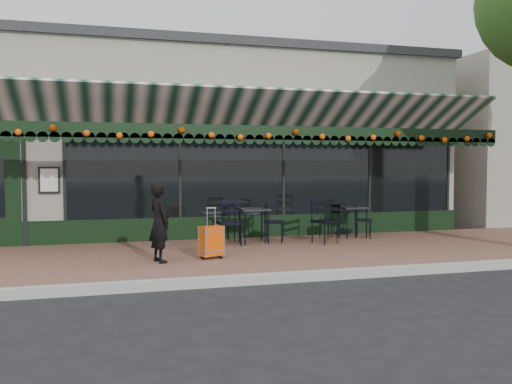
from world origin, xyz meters
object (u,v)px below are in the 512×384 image
object	(u,v)px
chair_a_left	(330,221)
chair_b_left	(224,222)
woman	(159,222)
chair_b_front	(232,223)
chair_a_right	(363,221)
suitcase	(211,242)
chair_a_front	(325,222)
chair_b_right	(274,222)
cafe_table_b	(254,212)
cafe_table_a	(352,210)

from	to	relation	value
chair_a_left	chair_b_left	distance (m)	2.41
woman	chair_b_front	distance (m)	2.27
chair_a_left	chair_a_right	bearing A→B (deg)	65.23
woman	suitcase	bearing A→B (deg)	-102.89
suitcase	chair_b_front	xyz separation A→B (m)	(0.71, 1.45, 0.15)
chair_b_left	chair_b_front	bearing A→B (deg)	-8.71
chair_a_left	chair_a_right	world-z (taller)	chair_a_right
chair_a_right	chair_b_left	world-z (taller)	chair_b_left
chair_a_right	chair_b_front	size ratio (longest dim) A/B	0.87
chair_a_right	chair_a_front	world-z (taller)	chair_a_front
woman	chair_b_right	size ratio (longest dim) A/B	1.62
woman	cafe_table_b	world-z (taller)	woman
woman	suitcase	world-z (taller)	woman
chair_a_right	chair_b_right	distance (m)	2.15
cafe_table_b	chair_b_left	xyz separation A→B (m)	(-0.54, 0.47, -0.24)
suitcase	chair_b_left	distance (m)	2.18
chair_b_front	chair_b_left	bearing A→B (deg)	103.34
chair_b_right	cafe_table_b	bearing A→B (deg)	114.20
cafe_table_b	suitcase	bearing A→B (deg)	-127.36
suitcase	cafe_table_a	size ratio (longest dim) A/B	1.28
suitcase	chair_b_right	xyz separation A→B (m)	(1.68, 1.61, 0.12)
woman	cafe_table_a	bearing A→B (deg)	-86.18
cafe_table_b	chair_b_front	world-z (taller)	chair_b_front
woman	chair_a_front	world-z (taller)	woman
chair_a_left	woman	bearing A→B (deg)	-76.25
suitcase	chair_a_front	bearing A→B (deg)	1.54
suitcase	cafe_table_b	xyz separation A→B (m)	(1.22, 1.60, 0.36)
cafe_table_b	chair_b_front	distance (m)	0.57
chair_a_front	chair_b_front	distance (m)	1.98
chair_a_right	chair_b_front	distance (m)	3.13
cafe_table_b	chair_a_left	distance (m)	1.90
cafe_table_b	chair_b_right	distance (m)	0.52
chair_a_right	chair_b_left	bearing A→B (deg)	106.31
chair_a_front	suitcase	bearing A→B (deg)	-178.49
suitcase	chair_b_left	size ratio (longest dim) A/B	1.07
chair_a_right	chair_b_left	size ratio (longest dim) A/B	0.93
suitcase	chair_b_right	bearing A→B (deg)	21.16
cafe_table_a	chair_b_front	distance (m)	2.97
chair_a_front	cafe_table_a	bearing A→B (deg)	12.37
chair_a_right	chair_b_right	bearing A→B (deg)	115.54
woman	chair_a_right	distance (m)	5.09
chair_a_right	cafe_table_b	bearing A→B (deg)	115.33
chair_a_left	chair_a_right	distance (m)	0.76
suitcase	chair_a_left	size ratio (longest dim) A/B	1.16
chair_a_right	chair_b_front	world-z (taller)	chair_b_front
cafe_table_b	chair_b_left	size ratio (longest dim) A/B	0.87
suitcase	cafe_table_b	size ratio (longest dim) A/B	1.22
woman	chair_a_front	bearing A→B (deg)	-89.68
chair_b_right	chair_b_front	bearing A→B (deg)	122.02
woman	chair_a_right	size ratio (longest dim) A/B	1.76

